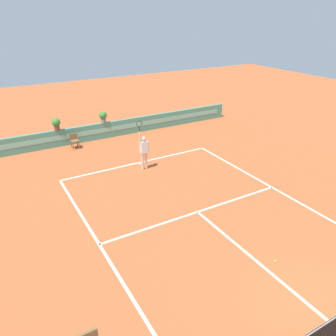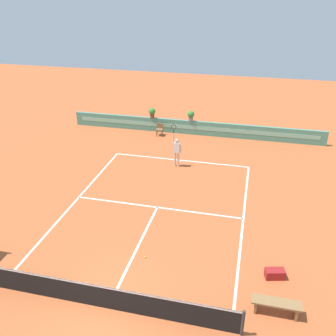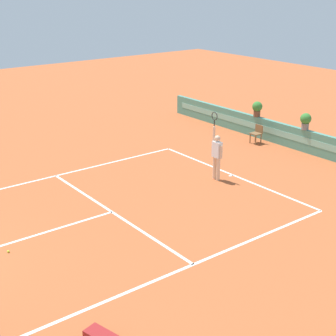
{
  "view_description": "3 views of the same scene",
  "coord_description": "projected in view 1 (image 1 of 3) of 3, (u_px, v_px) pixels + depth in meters",
  "views": [
    {
      "loc": [
        -6.68,
        -2.81,
        7.33
      ],
      "look_at": [
        -0.02,
        8.73,
        1.0
      ],
      "focal_mm": 35.68,
      "sensor_mm": 36.0,
      "label": 1
    },
    {
      "loc": [
        4.07,
        -8.24,
        9.71
      ],
      "look_at": [
        -0.02,
        8.73,
        1.0
      ],
      "focal_mm": 39.63,
      "sensor_mm": 36.0,
      "label": 2
    },
    {
      "loc": [
        13.01,
        -1.29,
        7.11
      ],
      "look_at": [
        -0.02,
        8.73,
        1.0
      ],
      "focal_mm": 54.25,
      "sensor_mm": 36.0,
      "label": 3
    }
  ],
  "objects": [
    {
      "name": "potted_plant_centre",
      "position": [
        103.0,
        116.0,
        20.48
      ],
      "size": [
        0.48,
        0.48,
        0.72
      ],
      "color": "gray",
      "rests_on": "back_wall_barrier"
    },
    {
      "name": "back_wall_barrier",
      "position": [
        108.0,
        130.0,
        20.96
      ],
      "size": [
        18.0,
        0.21,
        1.0
      ],
      "color": "#4C8E7A",
      "rests_on": "ground"
    },
    {
      "name": "ball_kid_chair",
      "position": [
        74.0,
        140.0,
        19.36
      ],
      "size": [
        0.44,
        0.44,
        0.85
      ],
      "color": "brown",
      "rests_on": "ground"
    },
    {
      "name": "potted_plant_left",
      "position": [
        56.0,
        123.0,
        19.2
      ],
      "size": [
        0.48,
        0.48,
        0.72
      ],
      "color": "brown",
      "rests_on": "back_wall_barrier"
    },
    {
      "name": "tennis_player",
      "position": [
        144.0,
        150.0,
        16.52
      ],
      "size": [
        0.62,
        0.22,
        2.58
      ],
      "color": "beige",
      "rests_on": "ground"
    },
    {
      "name": "ground_plane",
      "position": [
        203.0,
        217.0,
        13.05
      ],
      "size": [
        60.0,
        60.0,
        0.0
      ],
      "primitive_type": "plane",
      "color": "#B2562D"
    },
    {
      "name": "court_lines",
      "position": [
        193.0,
        208.0,
        13.61
      ],
      "size": [
        8.32,
        11.94,
        0.01
      ],
      "color": "white",
      "rests_on": "ground"
    },
    {
      "name": "tennis_ball_near_baseline",
      "position": [
        275.0,
        261.0,
        10.7
      ],
      "size": [
        0.07,
        0.07,
        0.07
      ],
      "primitive_type": "sphere",
      "color": "#CCE033",
      "rests_on": "ground"
    }
  ]
}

